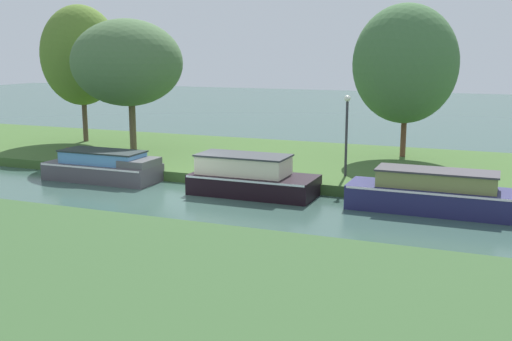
% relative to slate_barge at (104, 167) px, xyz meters
% --- Properties ---
extents(ground_plane, '(120.00, 120.00, 0.00)m').
position_rel_slate_barge_xyz_m(ground_plane, '(3.93, -1.20, -0.56)').
color(ground_plane, '#36534A').
extents(riverbank_far, '(72.00, 10.00, 0.40)m').
position_rel_slate_barge_xyz_m(riverbank_far, '(3.93, 5.80, -0.36)').
color(riverbank_far, '#3D5F2B').
rests_on(riverbank_far, ground_plane).
extents(slate_barge, '(4.72, 1.80, 1.23)m').
position_rel_slate_barge_xyz_m(slate_barge, '(0.00, 0.00, 0.00)').
color(slate_barge, '#504B52').
rests_on(slate_barge, ground_plane).
extents(navy_narrowboat, '(6.64, 1.70, 1.38)m').
position_rel_slate_barge_xyz_m(navy_narrowboat, '(13.38, -0.00, 0.04)').
color(navy_narrowboat, navy).
rests_on(navy_narrowboat, ground_plane).
extents(black_cruiser, '(4.57, 2.00, 1.46)m').
position_rel_slate_barge_xyz_m(black_cruiser, '(6.37, -0.00, 0.07)').
color(black_cruiser, black).
rests_on(black_cruiser, ground_plane).
extents(willow_tree_left, '(4.43, 3.39, 7.07)m').
position_rel_slate_barge_xyz_m(willow_tree_left, '(-5.83, 6.35, 4.34)').
color(willow_tree_left, brown).
rests_on(willow_tree_left, riverbank_far).
extents(willow_tree_centre, '(5.46, 4.39, 6.21)m').
position_rel_slate_barge_xyz_m(willow_tree_centre, '(-1.65, 4.30, 4.03)').
color(willow_tree_centre, brown).
rests_on(willow_tree_centre, riverbank_far).
extents(willow_tree_right, '(4.58, 3.98, 6.78)m').
position_rel_slate_barge_xyz_m(willow_tree_right, '(10.59, 7.45, 4.02)').
color(willow_tree_right, brown).
rests_on(willow_tree_right, riverbank_far).
extents(lamp_post, '(0.24, 0.24, 3.11)m').
position_rel_slate_barge_xyz_m(lamp_post, '(9.25, 2.61, 1.79)').
color(lamp_post, '#333338').
rests_on(lamp_post, riverbank_far).
extents(mooring_post_near, '(0.14, 0.14, 0.61)m').
position_rel_slate_barge_xyz_m(mooring_post_near, '(-2.76, 1.19, 0.15)').
color(mooring_post_near, brown).
rests_on(mooring_post_near, riverbank_far).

